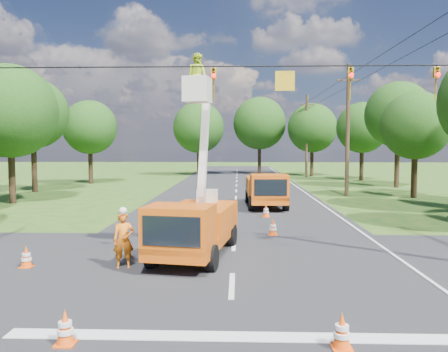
{
  "coord_description": "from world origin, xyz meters",
  "views": [
    {
      "loc": [
        0.17,
        -11.66,
        3.86
      ],
      "look_at": [
        -0.42,
        6.33,
        2.6
      ],
      "focal_mm": 35.0,
      "sensor_mm": 36.0,
      "label": 1
    }
  ],
  "objects_px": {
    "traffic_cone_0": "(65,328)",
    "traffic_cone_2": "(273,227)",
    "second_truck": "(266,189)",
    "pole_right_far": "(307,135)",
    "bucket_truck": "(195,215)",
    "tree_left_e": "(33,114)",
    "pole_right_mid": "(348,129)",
    "tree_left_f": "(90,127)",
    "traffic_cone_3": "(266,211)",
    "tree_far_c": "(312,128)",
    "tree_right_c": "(416,126)",
    "traffic_cone_1": "(342,331)",
    "tree_far_b": "(260,123)",
    "tree_right_d": "(398,115)",
    "tree_far_a": "(199,128)",
    "traffic_cone_7": "(284,200)",
    "distant_car": "(278,182)",
    "tree_left_d": "(10,111)",
    "traffic_cone_4": "(26,257)",
    "ground_worker": "(123,240)",
    "tree_right_e": "(362,128)"
  },
  "relations": [
    {
      "from": "traffic_cone_0",
      "to": "traffic_cone_2",
      "type": "height_order",
      "value": "same"
    },
    {
      "from": "second_truck",
      "to": "pole_right_far",
      "type": "xyz_separation_m",
      "value": [
        6.59,
        26.52,
        3.97
      ]
    },
    {
      "from": "bucket_truck",
      "to": "tree_left_e",
      "type": "relative_size",
      "value": 0.75
    },
    {
      "from": "bucket_truck",
      "to": "traffic_cone_2",
      "type": "xyz_separation_m",
      "value": [
        2.98,
        3.71,
        -1.13
      ]
    },
    {
      "from": "pole_right_mid",
      "to": "tree_left_f",
      "type": "distance_m",
      "value": 25.36
    },
    {
      "from": "traffic_cone_3",
      "to": "tree_left_e",
      "type": "bearing_deg",
      "value": 146.15
    },
    {
      "from": "tree_far_c",
      "to": "tree_right_c",
      "type": "bearing_deg",
      "value": -80.86
    },
    {
      "from": "second_truck",
      "to": "pole_right_far",
      "type": "relative_size",
      "value": 0.59
    },
    {
      "from": "traffic_cone_0",
      "to": "traffic_cone_1",
      "type": "distance_m",
      "value": 5.29
    },
    {
      "from": "tree_far_b",
      "to": "tree_far_c",
      "type": "distance_m",
      "value": 7.2
    },
    {
      "from": "tree_right_d",
      "to": "tree_far_c",
      "type": "bearing_deg",
      "value": 109.46
    },
    {
      "from": "tree_left_f",
      "to": "tree_right_c",
      "type": "height_order",
      "value": "tree_left_f"
    },
    {
      "from": "tree_far_a",
      "to": "tree_far_c",
      "type": "distance_m",
      "value": 14.53
    },
    {
      "from": "traffic_cone_7",
      "to": "tree_far_a",
      "type": "bearing_deg",
      "value": 105.8
    },
    {
      "from": "distant_car",
      "to": "traffic_cone_7",
      "type": "distance_m",
      "value": 10.91
    },
    {
      "from": "tree_left_d",
      "to": "tree_far_b",
      "type": "height_order",
      "value": "tree_far_b"
    },
    {
      "from": "bucket_truck",
      "to": "traffic_cone_4",
      "type": "height_order",
      "value": "bucket_truck"
    },
    {
      "from": "distant_car",
      "to": "tree_right_c",
      "type": "relative_size",
      "value": 0.49
    },
    {
      "from": "bucket_truck",
      "to": "traffic_cone_1",
      "type": "bearing_deg",
      "value": -53.58
    },
    {
      "from": "tree_left_d",
      "to": "tree_left_e",
      "type": "distance_m",
      "value": 7.24
    },
    {
      "from": "ground_worker",
      "to": "traffic_cone_7",
      "type": "height_order",
      "value": "ground_worker"
    },
    {
      "from": "tree_left_e",
      "to": "bucket_truck",
      "type": "bearing_deg",
      "value": -53.42
    },
    {
      "from": "ground_worker",
      "to": "pole_right_far",
      "type": "bearing_deg",
      "value": 59.4
    },
    {
      "from": "tree_far_a",
      "to": "ground_worker",
      "type": "bearing_deg",
      "value": -87.91
    },
    {
      "from": "tree_right_c",
      "to": "tree_left_d",
      "type": "bearing_deg",
      "value": -171.93
    },
    {
      "from": "traffic_cone_2",
      "to": "traffic_cone_7",
      "type": "bearing_deg",
      "value": 81.13
    },
    {
      "from": "tree_left_f",
      "to": "tree_far_b",
      "type": "relative_size",
      "value": 0.81
    },
    {
      "from": "tree_left_d",
      "to": "tree_left_e",
      "type": "relative_size",
      "value": 0.98
    },
    {
      "from": "traffic_cone_7",
      "to": "pole_right_far",
      "type": "xyz_separation_m",
      "value": [
        5.37,
        25.72,
        4.75
      ]
    },
    {
      "from": "tree_left_f",
      "to": "tree_far_c",
      "type": "bearing_deg",
      "value": 26.28
    },
    {
      "from": "distant_car",
      "to": "traffic_cone_3",
      "type": "distance_m",
      "value": 15.69
    },
    {
      "from": "tree_right_e",
      "to": "tree_far_c",
      "type": "xyz_separation_m",
      "value": [
        -4.3,
        7.0,
        0.25
      ]
    },
    {
      "from": "bucket_truck",
      "to": "tree_left_e",
      "type": "distance_m",
      "value": 26.44
    },
    {
      "from": "bucket_truck",
      "to": "pole_right_mid",
      "type": "distance_m",
      "value": 21.57
    },
    {
      "from": "tree_left_e",
      "to": "tree_right_c",
      "type": "bearing_deg",
      "value": -5.71
    },
    {
      "from": "pole_right_mid",
      "to": "traffic_cone_0",
      "type": "bearing_deg",
      "value": -114.47
    },
    {
      "from": "second_truck",
      "to": "traffic_cone_0",
      "type": "bearing_deg",
      "value": -106.64
    },
    {
      "from": "second_truck",
      "to": "ground_worker",
      "type": "relative_size",
      "value": 3.29
    },
    {
      "from": "bucket_truck",
      "to": "tree_right_c",
      "type": "xyz_separation_m",
      "value": [
        14.53,
        17.85,
        3.82
      ]
    },
    {
      "from": "tree_left_e",
      "to": "traffic_cone_0",
      "type": "bearing_deg",
      "value": -63.7
    },
    {
      "from": "traffic_cone_7",
      "to": "tree_right_e",
      "type": "xyz_separation_m",
      "value": [
        10.67,
        20.72,
        5.45
      ]
    },
    {
      "from": "tree_far_a",
      "to": "traffic_cone_2",
      "type": "bearing_deg",
      "value": -80.1
    },
    {
      "from": "traffic_cone_4",
      "to": "tree_left_d",
      "type": "height_order",
      "value": "tree_left_d"
    },
    {
      "from": "distant_car",
      "to": "pole_right_mid",
      "type": "relative_size",
      "value": 0.38
    },
    {
      "from": "traffic_cone_1",
      "to": "ground_worker",
      "type": "bearing_deg",
      "value": 136.34
    },
    {
      "from": "pole_right_far",
      "to": "traffic_cone_0",
      "type": "bearing_deg",
      "value": -104.34
    },
    {
      "from": "second_truck",
      "to": "traffic_cone_7",
      "type": "relative_size",
      "value": 8.34
    },
    {
      "from": "traffic_cone_0",
      "to": "tree_far_a",
      "type": "bearing_deg",
      "value": 92.17
    },
    {
      "from": "traffic_cone_1",
      "to": "bucket_truck",
      "type": "bearing_deg",
      "value": 117.15
    },
    {
      "from": "tree_far_b",
      "to": "traffic_cone_0",
      "type": "bearing_deg",
      "value": -96.94
    }
  ]
}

